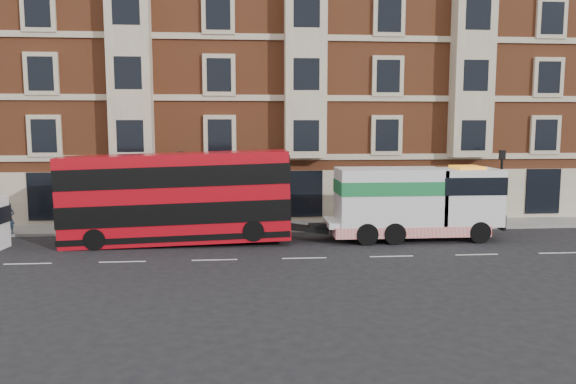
# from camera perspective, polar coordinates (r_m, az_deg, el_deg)

# --- Properties ---
(ground) EXTENTS (120.00, 120.00, 0.00)m
(ground) POSITION_cam_1_polar(r_m,az_deg,el_deg) (25.35, 1.66, -6.74)
(ground) COLOR black
(ground) RESTS_ON ground
(sidewalk) EXTENTS (90.00, 3.00, 0.15)m
(sidewalk) POSITION_cam_1_polar(r_m,az_deg,el_deg) (32.64, 0.17, -3.49)
(sidewalk) COLOR slate
(sidewalk) RESTS_ON ground
(victorian_terrace) EXTENTS (45.00, 12.00, 20.40)m
(victorian_terrace) POSITION_cam_1_polar(r_m,az_deg,el_deg) (39.81, -0.06, 12.84)
(victorian_terrace) COLOR brown
(victorian_terrace) RESTS_ON ground
(lamp_post_west) EXTENTS (0.35, 0.15, 4.35)m
(lamp_post_west) POSITION_cam_1_polar(r_m,az_deg,el_deg) (31.01, -10.73, 0.69)
(lamp_post_west) COLOR black
(lamp_post_west) RESTS_ON sidewalk
(lamp_post_east) EXTENTS (0.35, 0.15, 4.35)m
(lamp_post_east) POSITION_cam_1_polar(r_m,az_deg,el_deg) (34.22, 20.82, 0.94)
(lamp_post_east) COLOR black
(lamp_post_east) RESTS_ON sidewalk
(double_decker_bus) EXTENTS (11.19, 2.57, 4.53)m
(double_decker_bus) POSITION_cam_1_polar(r_m,az_deg,el_deg) (28.48, -11.24, -0.44)
(double_decker_bus) COLOR #AB0914
(double_decker_bus) RESTS_ON ground
(tow_truck) EXTENTS (8.96, 2.65, 3.73)m
(tow_truck) POSITION_cam_1_polar(r_m,az_deg,el_deg) (29.71, 12.57, -0.98)
(tow_truck) COLOR silver
(tow_truck) RESTS_ON ground
(pedestrian) EXTENTS (0.65, 0.45, 1.69)m
(pedestrian) POSITION_cam_1_polar(r_m,az_deg,el_deg) (33.39, -26.49, -2.40)
(pedestrian) COLOR #1B2836
(pedestrian) RESTS_ON sidewalk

